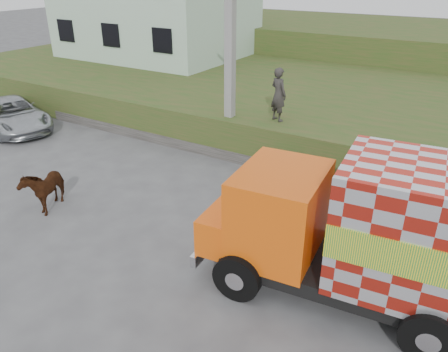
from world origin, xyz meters
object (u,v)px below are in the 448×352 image
Objects in this scene: utility_pole at (230,44)px; cargo_truck at (400,240)px; cow at (44,187)px; suv at (12,114)px; pedestrian at (278,94)px.

cargo_truck is (7.03, -5.37, -2.39)m from utility_pole.
cow is at bearing -179.86° from cargo_truck.
suv is at bearing 164.78° from cargo_truck.
cargo_truck is at bearing -82.69° from suv.
suv is (-16.52, 2.90, -1.03)m from cargo_truck.
cargo_truck reaches higher than cow.
pedestrian is (-5.36, 5.85, 0.75)m from cargo_truck.
utility_pole is 2.40m from pedestrian.
cow is (-2.57, -6.27, -3.41)m from utility_pole.
pedestrian is at bearing 34.03° from cow.
utility_pole is at bearing -58.17° from suv.
cow is at bearing -112.28° from utility_pole.
utility_pole reaches higher than pedestrian.
utility_pole is 1.07× the size of cargo_truck.
pedestrian is (4.25, 6.75, 1.77)m from cow.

